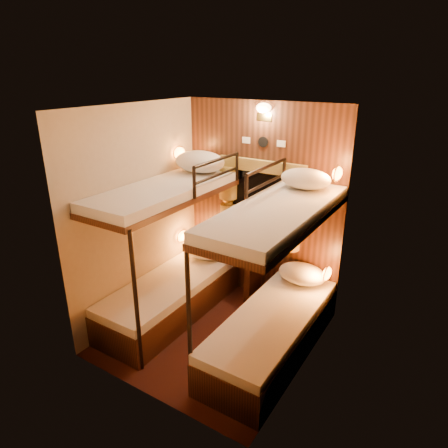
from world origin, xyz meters
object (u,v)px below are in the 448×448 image
Objects in this scene: bunk_left at (171,271)px; bunk_right at (273,304)px; bottle_left at (244,243)px; bottle_right at (257,247)px; table at (253,269)px.

bunk_right is (1.30, 0.00, 0.00)m from bunk_left.
bunk_left is at bearing 180.00° from bunk_right.
bottle_left reaches higher than bottle_right.
bunk_left reaches higher than bottle_right.
bunk_right reaches higher than bottle_right.
bunk_right is 1.11m from bottle_left.
bottle_left is (-0.13, -0.01, 0.33)m from table.
bottle_right reaches higher than table.
table is 3.03× the size of bottle_right.
bunk_left is 8.42× the size of bottle_left.
bottle_left is (0.52, 0.77, 0.19)m from bunk_left.
bunk_right is 8.80× the size of bottle_right.
bottle_left is 1.04× the size of bottle_right.
bunk_left is 2.90× the size of table.
bunk_left is 1.02m from table.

